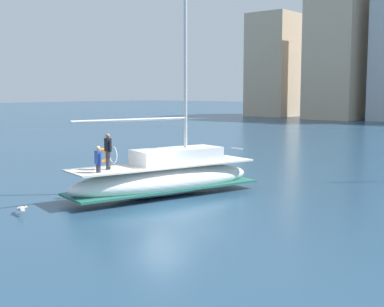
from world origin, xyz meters
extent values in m
plane|color=navy|center=(0.00, 0.00, 0.00)|extent=(400.00, 400.00, 0.00)
ellipsoid|color=white|center=(-1.23, 1.47, 0.70)|extent=(4.75, 9.89, 1.40)
cube|color=#236656|center=(-1.23, 1.47, 0.39)|extent=(4.72, 9.72, 0.10)
cube|color=beige|center=(-1.23, 1.47, 1.44)|extent=(4.44, 9.38, 0.08)
cube|color=white|center=(-1.05, 2.17, 1.83)|extent=(2.72, 4.60, 0.70)
cylinder|color=silver|center=(-0.92, 2.63, 7.65)|extent=(0.16, 0.16, 12.34)
cylinder|color=#B7B7BC|center=(-1.65, -0.15, 3.60)|extent=(1.57, 5.60, 0.12)
cylinder|color=silver|center=(-0.11, 5.75, 1.95)|extent=(0.89, 0.29, 0.06)
torus|color=orange|center=(-3.03, -0.78, 1.95)|extent=(0.31, 0.71, 0.70)
cylinder|color=#33333D|center=(-1.96, -1.31, 1.88)|extent=(0.20, 0.20, 0.80)
cube|color=black|center=(-1.96, -1.31, 2.56)|extent=(0.36, 0.27, 0.56)
sphere|color=#9E7051|center=(-1.96, -1.31, 2.95)|extent=(0.20, 0.20, 0.20)
cylinder|color=black|center=(-2.17, -1.26, 2.51)|extent=(0.09, 0.09, 0.50)
cylinder|color=black|center=(-1.74, -1.37, 2.51)|extent=(0.09, 0.09, 0.50)
cylinder|color=#33333D|center=(-1.61, -2.15, 1.66)|extent=(0.20, 0.20, 0.35)
cube|color=#3351AD|center=(-1.61, -2.15, 2.11)|extent=(0.36, 0.27, 0.56)
sphere|color=beige|center=(-1.61, -2.15, 2.50)|extent=(0.20, 0.20, 0.20)
cylinder|color=#3351AD|center=(-1.82, -2.09, 2.06)|extent=(0.09, 0.09, 0.50)
cylinder|color=#3351AD|center=(-1.39, -2.20, 2.06)|extent=(0.09, 0.09, 0.50)
torus|color=silver|center=(-1.90, -1.08, 2.10)|extent=(0.75, 0.25, 0.76)
ellipsoid|color=silver|center=(-2.91, -5.03, 0.25)|extent=(0.29, 0.40, 0.16)
sphere|color=silver|center=(-2.85, -4.86, 0.28)|extent=(0.11, 0.11, 0.11)
cone|color=gold|center=(-2.83, -4.80, 0.27)|extent=(0.06, 0.08, 0.04)
cube|color=#9E9993|center=(-3.14, -4.95, 0.27)|extent=(0.50, 0.29, 0.12)
cube|color=#9E9993|center=(-2.68, -5.12, 0.27)|extent=(0.50, 0.29, 0.12)
cube|color=#C6AD8E|center=(-39.91, 78.03, 10.07)|extent=(8.62, 15.85, 20.14)
cube|color=#C6AD8E|center=(-25.05, 72.60, 12.02)|extent=(8.97, 12.21, 24.04)
camera|label=1|loc=(15.29, -16.06, 4.84)|focal=48.69mm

